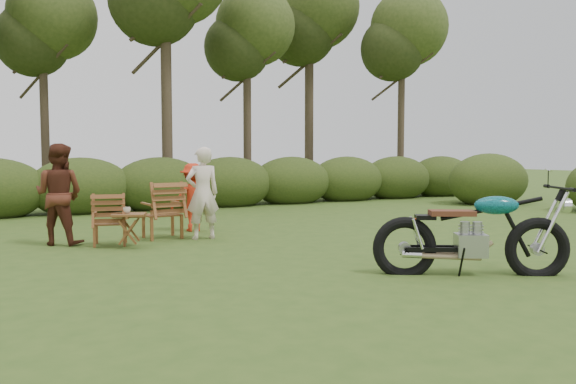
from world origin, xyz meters
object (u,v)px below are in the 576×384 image
lawn_chair_right (163,238)px  child (193,231)px  motorcycle (470,274)px  adult_b (60,244)px  side_table (129,231)px  adult_a (203,239)px  cup (126,210)px  lawn_chair_left (111,245)px

lawn_chair_right → child: child is taller
motorcycle → adult_b: bearing=161.7°
lawn_chair_right → side_table: (-0.73, -0.69, 0.27)m
adult_a → adult_b: 2.33m
cup → child: child is taller
motorcycle → lawn_chair_right: size_ratio=2.28×
child → side_table: bearing=44.8°
child → motorcycle: bearing=111.8°
motorcycle → child: child is taller
side_table → adult_a: size_ratio=0.34×
lawn_chair_right → motorcycle: bearing=114.6°
lawn_chair_left → adult_b: bearing=-17.8°
adult_b → motorcycle: bearing=166.1°
lawn_chair_right → side_table: side_table is taller
side_table → child: (1.51, 1.31, -0.27)m
lawn_chair_left → side_table: bearing=134.8°
cup → adult_b: bearing=138.8°
lawn_chair_right → cup: (-0.76, -0.65, 0.59)m
motorcycle → adult_a: (-1.91, 4.29, 0.00)m
motorcycle → cup: size_ratio=17.54×
motorcycle → lawn_chair_right: motorcycle is taller
lawn_chair_right → lawn_chair_left: bearing=15.0°
lawn_chair_left → adult_b: size_ratio=0.51×
adult_a → cup: bearing=12.6°
side_table → adult_b: (-0.93, 0.84, -0.27)m
lawn_chair_left → child: bearing=-136.6°
lawn_chair_right → cup: 1.16m
lawn_chair_left → cup: size_ratio=6.57×
side_table → adult_b: adult_b is taller
lawn_chair_left → side_table: size_ratio=1.56×
side_table → adult_a: (1.33, 0.27, -0.27)m
lawn_chair_right → adult_a: adult_a is taller
side_table → lawn_chair_right: bearing=43.4°
cup → adult_a: 1.49m
motorcycle → adult_a: adult_a is taller
lawn_chair_right → adult_a: 0.73m
adult_b → adult_a: bearing=-158.7°
lawn_chair_left → adult_a: 1.55m
cup → child: 2.07m
cup → child: (1.53, 1.26, -0.59)m
cup → lawn_chair_right: bearing=40.4°
adult_b → child: 2.48m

